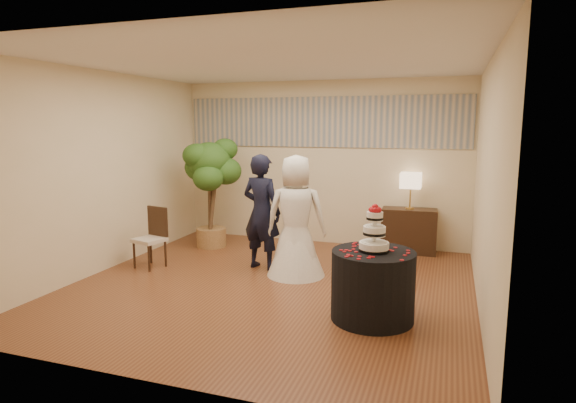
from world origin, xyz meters
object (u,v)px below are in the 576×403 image
(groom, at_px, (262,212))
(wedding_cake, at_px, (374,228))
(ficus_tree, at_px, (210,192))
(console, at_px, (409,231))
(side_chair, at_px, (149,238))
(cake_table, at_px, (373,285))
(bride, at_px, (296,216))
(table_lamp, at_px, (410,191))

(groom, relative_size, wedding_cake, 3.28)
(wedding_cake, xyz_separation_m, ficus_tree, (-3.09, 2.22, -0.07))
(groom, height_order, console, groom)
(groom, xyz_separation_m, console, (1.93, 1.57, -0.47))
(ficus_tree, distance_m, side_chair, 1.49)
(console, bearing_deg, cake_table, -95.31)
(bride, relative_size, console, 1.93)
(cake_table, bearing_deg, ficus_tree, 144.26)
(console, bearing_deg, table_lamp, 0.00)
(wedding_cake, distance_m, ficus_tree, 3.80)
(wedding_cake, relative_size, table_lamp, 0.87)
(bride, xyz_separation_m, ficus_tree, (-1.85, 1.03, 0.10))
(console, relative_size, table_lamp, 1.49)
(groom, xyz_separation_m, cake_table, (1.80, -1.34, -0.45))
(ficus_tree, xyz_separation_m, side_chair, (-0.28, -1.37, -0.50))
(bride, relative_size, side_chair, 1.90)
(cake_table, bearing_deg, console, 87.47)
(bride, distance_m, wedding_cake, 1.73)
(cake_table, bearing_deg, bride, 136.16)
(bride, bearing_deg, groom, -25.58)
(groom, distance_m, side_chair, 1.68)
(bride, bearing_deg, table_lamp, -139.28)
(groom, bearing_deg, side_chair, 29.72)
(groom, xyz_separation_m, side_chair, (-1.56, -0.49, -0.39))
(ficus_tree, height_order, side_chair, ficus_tree)
(bride, height_order, wedding_cake, bride)
(wedding_cake, distance_m, table_lamp, 2.91)
(wedding_cake, height_order, side_chair, wedding_cake)
(table_lamp, relative_size, side_chair, 0.66)
(wedding_cake, bearing_deg, cake_table, 0.00)
(side_chair, bearing_deg, ficus_tree, 92.48)
(table_lamp, bearing_deg, groom, -140.90)
(cake_table, relative_size, wedding_cake, 1.74)
(table_lamp, bearing_deg, bride, -128.54)
(wedding_cake, distance_m, console, 2.98)
(wedding_cake, relative_size, console, 0.58)
(bride, relative_size, cake_table, 1.89)
(bride, xyz_separation_m, side_chair, (-2.12, -0.34, -0.40))
(bride, bearing_deg, console, -139.28)
(console, height_order, side_chair, side_chair)
(wedding_cake, bearing_deg, groom, 143.38)
(table_lamp, bearing_deg, ficus_tree, -167.92)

